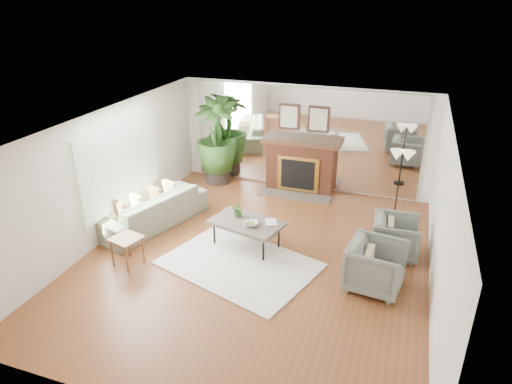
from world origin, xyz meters
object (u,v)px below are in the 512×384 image
at_px(sofa, 152,209).
at_px(floor_lamp, 402,161).
at_px(coffee_table, 246,224).
at_px(side_table, 127,242).
at_px(potted_ficus, 217,138).
at_px(armchair_front, 376,266).
at_px(armchair_back, 396,237).
at_px(fireplace, 300,165).

bearing_deg(sofa, floor_lamp, 130.10).
distance_m(coffee_table, side_table, 2.17).
bearing_deg(coffee_table, floor_lamp, 39.12).
xyz_separation_m(side_table, potted_ficus, (-0.00, 4.01, 0.71)).
bearing_deg(side_table, armchair_front, 9.72).
distance_m(armchair_back, armchair_front, 1.18).
bearing_deg(floor_lamp, sofa, -158.08).
distance_m(coffee_table, armchair_back, 2.75).
xyz_separation_m(potted_ficus, floor_lamp, (4.36, -0.65, 0.15)).
relative_size(armchair_back, floor_lamp, 0.54).
relative_size(armchair_back, side_table, 1.43).
height_order(fireplace, armchair_back, fireplace).
distance_m(side_table, floor_lamp, 5.56).
distance_m(armchair_front, floor_lamp, 2.79).
bearing_deg(armchair_back, armchair_front, 164.76).
distance_m(sofa, armchair_back, 4.84).
bearing_deg(potted_ficus, floor_lamp, -8.51).
xyz_separation_m(coffee_table, side_table, (-1.77, -1.26, -0.03)).
height_order(armchair_back, potted_ficus, potted_ficus).
relative_size(coffee_table, floor_lamp, 0.96).
xyz_separation_m(armchair_front, potted_ficus, (-4.20, 3.29, 0.75)).
bearing_deg(fireplace, side_table, -116.41).
bearing_deg(side_table, fireplace, 63.59).
distance_m(fireplace, side_table, 4.66).
relative_size(armchair_front, side_table, 1.55).
xyz_separation_m(sofa, floor_lamp, (4.73, 1.91, 0.96)).
height_order(sofa, floor_lamp, floor_lamp).
distance_m(fireplace, floor_lamp, 2.51).
relative_size(fireplace, armchair_front, 2.30).
height_order(side_table, potted_ficus, potted_ficus).
bearing_deg(potted_ficus, armchair_back, -25.66).
bearing_deg(side_table, sofa, 104.65).
relative_size(coffee_table, potted_ficus, 0.68).
bearing_deg(fireplace, armchair_back, -44.05).
distance_m(coffee_table, floor_lamp, 3.43).
height_order(armchair_front, potted_ficus, potted_ficus).
bearing_deg(coffee_table, fireplace, 84.11).
relative_size(coffee_table, sofa, 0.61).
bearing_deg(floor_lamp, coffee_table, -140.88).
height_order(armchair_back, side_table, armchair_back).
xyz_separation_m(coffee_table, armchair_front, (2.43, -0.54, -0.08)).
bearing_deg(sofa, armchair_front, 99.07).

